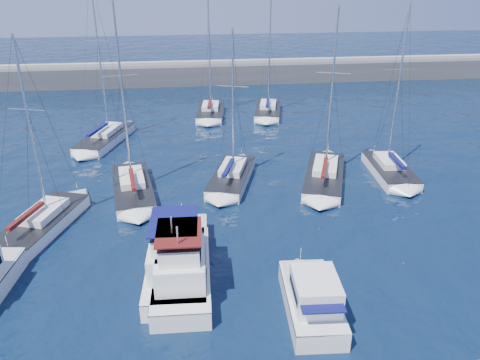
{
  "coord_description": "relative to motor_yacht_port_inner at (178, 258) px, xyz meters",
  "views": [
    {
      "loc": [
        -1.47,
        -24.83,
        17.49
      ],
      "look_at": [
        2.36,
        6.42,
        3.0
      ],
      "focal_mm": 35.0,
      "sensor_mm": 36.0,
      "label": 1
    }
  ],
  "objects": [
    {
      "name": "sailboat_mid_e",
      "position": [
        19.2,
        12.76,
        -0.6
      ],
      "size": [
        3.61,
        7.94,
        15.15
      ],
      "rotation": [
        0.0,
        0.0,
        -0.07
      ],
      "color": "white",
      "rests_on": "ground"
    },
    {
      "name": "breakwater",
      "position": [
        2.35,
        52.46,
        -0.08
      ],
      "size": [
        160.0,
        6.0,
        4.45
      ],
      "color": "#424244",
      "rests_on": "ground"
    },
    {
      "name": "sailboat_mid_a",
      "position": [
        -9.78,
        6.5,
        -0.62
      ],
      "size": [
        5.65,
        9.15,
        13.99
      ],
      "rotation": [
        0.0,
        0.0,
        -0.32
      ],
      "color": "white",
      "rests_on": "ground"
    },
    {
      "name": "sailboat_mid_c",
      "position": [
        4.73,
        13.03,
        -0.62
      ],
      "size": [
        5.29,
        8.74,
        13.34
      ],
      "rotation": [
        0.0,
        0.0,
        -0.31
      ],
      "color": "white",
      "rests_on": "ground"
    },
    {
      "name": "motor_yacht_port_inner",
      "position": [
        0.0,
        0.0,
        0.0
      ],
      "size": [
        4.16,
        9.96,
        4.69
      ],
      "rotation": [
        0.0,
        0.0,
        -0.05
      ],
      "color": "white",
      "rests_on": "ground"
    },
    {
      "name": "sailboat_mid_d",
      "position": [
        12.93,
        12.24,
        -0.62
      ],
      "size": [
        6.22,
        10.08,
        15.06
      ],
      "rotation": [
        0.0,
        0.0,
        -0.35
      ],
      "color": "white",
      "rests_on": "ground"
    },
    {
      "name": "sailboat_back_a",
      "position": [
        -7.74,
        24.83,
        -0.6
      ],
      "size": [
        5.78,
        9.81,
        16.97
      ],
      "rotation": [
        0.0,
        0.0,
        -0.31
      ],
      "color": "white",
      "rests_on": "ground"
    },
    {
      "name": "ground",
      "position": [
        2.35,
        0.46,
        -1.13
      ],
      "size": [
        220.0,
        220.0,
        0.0
      ],
      "primitive_type": "plane",
      "color": "black",
      "rests_on": "ground"
    },
    {
      "name": "sailboat_mid_b",
      "position": [
        -3.75,
        11.75,
        -0.61
      ],
      "size": [
        4.41,
        9.41,
        15.62
      ],
      "rotation": [
        0.0,
        0.0,
        0.15
      ],
      "color": "white",
      "rests_on": "ground"
    },
    {
      "name": "motor_yacht_stbd_inner",
      "position": [
        0.26,
        -1.32,
        0.0
      ],
      "size": [
        3.62,
        8.81,
        4.69
      ],
      "rotation": [
        0.0,
        0.0,
        -0.04
      ],
      "color": "white",
      "rests_on": "ground"
    },
    {
      "name": "sailboat_back_c",
      "position": [
        11.5,
        32.81,
        -0.6
      ],
      "size": [
        4.7,
        8.29,
        15.41
      ],
      "rotation": [
        0.0,
        0.0,
        -0.22
      ],
      "color": "white",
      "rests_on": "ground"
    },
    {
      "name": "motor_yacht_stbd_outer",
      "position": [
        7.25,
        -4.7,
        -0.19
      ],
      "size": [
        3.18,
        6.5,
        3.2
      ],
      "rotation": [
        0.0,
        0.0,
        -0.06
      ],
      "color": "white",
      "rests_on": "ground"
    },
    {
      "name": "sailboat_back_b",
      "position": [
        4.16,
        33.1,
        -0.6
      ],
      "size": [
        4.12,
        8.01,
        15.25
      ],
      "rotation": [
        0.0,
        0.0,
        -0.13
      ],
      "color": "white",
      "rests_on": "ground"
    }
  ]
}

